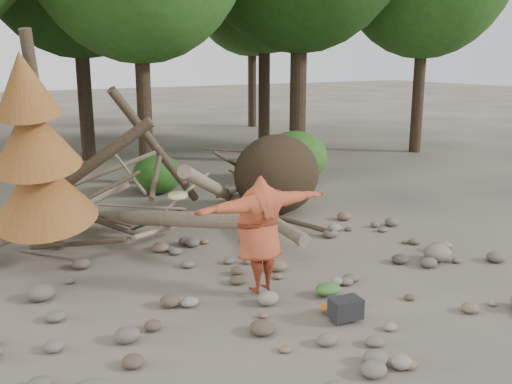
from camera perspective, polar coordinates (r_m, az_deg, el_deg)
ground at (r=9.60m, az=2.73°, el=-10.25°), size 120.00×120.00×0.00m
deadfall_pile at (r=13.76m, az=0.17°, el=1.31°), size 8.55×5.24×3.30m
dead_conifer at (r=10.98m, az=-21.09°, el=3.43°), size 2.06×2.16×4.35m
bush_mid at (r=16.48m, az=-9.84°, el=1.77°), size 1.40×1.40×1.12m
bush_right at (r=17.65m, az=3.94°, el=3.51°), size 2.00×2.00×1.60m
frisbee_thrower at (r=9.24m, az=0.34°, el=-4.21°), size 2.70×0.75×1.94m
backpack at (r=8.75m, az=8.95°, el=-11.77°), size 0.50×0.37×0.31m
cloth_green at (r=9.57m, az=7.22°, el=-9.87°), size 0.44×0.37×0.17m
cloth_orange at (r=9.01m, az=7.28°, el=-11.61°), size 0.30×0.24×0.11m
boulder_mid_right at (r=11.56m, az=17.69°, el=-5.81°), size 0.55×0.50×0.33m
boulder_mid_left at (r=9.97m, az=-20.72°, el=-9.36°), size 0.46×0.41×0.27m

